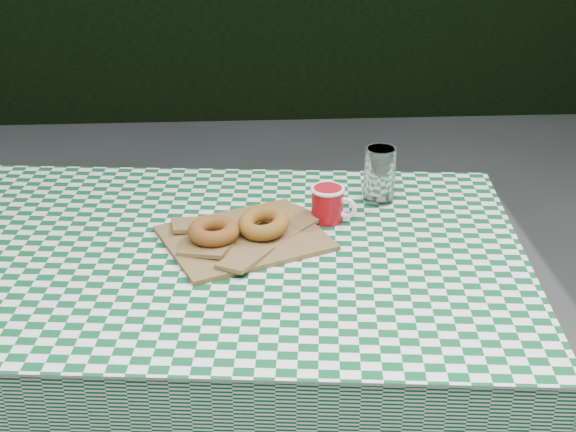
{
  "coord_description": "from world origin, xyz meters",
  "views": [
    {
      "loc": [
        0.18,
        -1.55,
        1.55
      ],
      "look_at": [
        0.26,
        -0.01,
        0.79
      ],
      "focal_mm": 48.17,
      "sensor_mm": 36.0,
      "label": 1
    }
  ],
  "objects_px": {
    "paper_bag": "(244,237)",
    "coffee_mug": "(327,204)",
    "drinking_glass": "(380,175)",
    "table": "(226,391)"
  },
  "relations": [
    {
      "from": "table",
      "to": "coffee_mug",
      "type": "relative_size",
      "value": 8.79
    },
    {
      "from": "coffee_mug",
      "to": "drinking_glass",
      "type": "relative_size",
      "value": 1.08
    },
    {
      "from": "table",
      "to": "drinking_glass",
      "type": "distance_m",
      "value": 0.63
    },
    {
      "from": "paper_bag",
      "to": "coffee_mug",
      "type": "relative_size",
      "value": 2.28
    },
    {
      "from": "paper_bag",
      "to": "coffee_mug",
      "type": "bearing_deg",
      "value": 24.61
    },
    {
      "from": "paper_bag",
      "to": "drinking_glass",
      "type": "height_order",
      "value": "drinking_glass"
    },
    {
      "from": "coffee_mug",
      "to": "table",
      "type": "bearing_deg",
      "value": -125.07
    },
    {
      "from": "paper_bag",
      "to": "drinking_glass",
      "type": "distance_m",
      "value": 0.38
    },
    {
      "from": "drinking_glass",
      "to": "paper_bag",
      "type": "bearing_deg",
      "value": -150.3
    },
    {
      "from": "paper_bag",
      "to": "coffee_mug",
      "type": "height_order",
      "value": "coffee_mug"
    }
  ]
}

